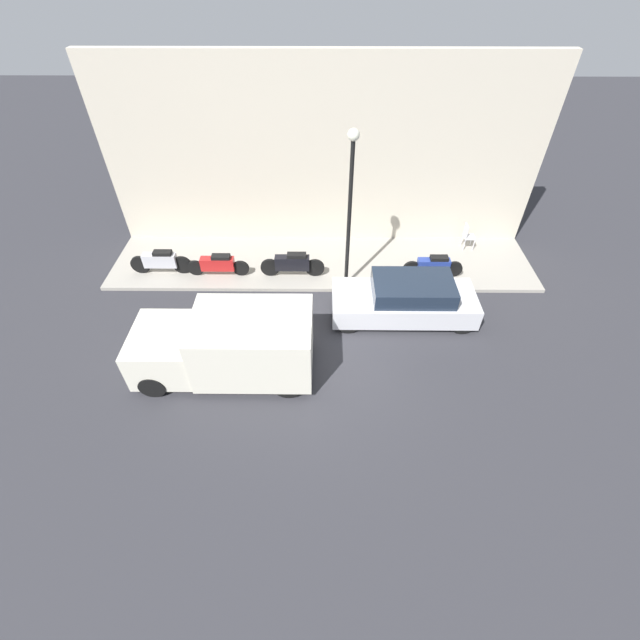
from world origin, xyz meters
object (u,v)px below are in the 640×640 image
object	(u,v)px
motorcycle_red	(218,264)
streetlamp	(350,195)
motorcycle_black	(293,264)
scooter_silver	(161,261)
cafe_chair	(468,235)
parked_car	(406,300)
motorcycle_blue	(434,266)
delivery_van	(227,345)

from	to	relation	value
motorcycle_red	streetlamp	world-z (taller)	streetlamp
motorcycle_black	motorcycle_red	xyz separation A→B (m)	(0.01, 2.52, -0.05)
streetlamp	scooter_silver	bearing A→B (deg)	84.38
scooter_silver	cafe_chair	world-z (taller)	cafe_chair
parked_car	streetlamp	bearing A→B (deg)	51.40
motorcycle_blue	cafe_chair	bearing A→B (deg)	-41.46
parked_car	motorcycle_black	size ratio (longest dim) A/B	2.00
streetlamp	parked_car	bearing A→B (deg)	-128.60
motorcycle_black	streetlamp	distance (m)	3.32
motorcycle_black	motorcycle_blue	size ratio (longest dim) A/B	1.08
motorcycle_black	cafe_chair	bearing A→B (deg)	-74.49
motorcycle_red	motorcycle_blue	bearing A→B (deg)	-90.07
motorcycle_red	motorcycle_blue	world-z (taller)	motorcycle_red
parked_car	cafe_chair	size ratio (longest dim) A/B	4.54
delivery_van	motorcycle_red	world-z (taller)	delivery_van
delivery_van	cafe_chair	world-z (taller)	delivery_van
parked_car	scooter_silver	world-z (taller)	parked_car
delivery_van	motorcycle_red	bearing A→B (deg)	14.17
motorcycle_blue	delivery_van	bearing A→B (deg)	123.46
streetlamp	cafe_chair	bearing A→B (deg)	-63.48
parked_car	motorcycle_red	distance (m)	6.33
delivery_van	streetlamp	xyz separation A→B (m)	(3.61, -3.27, 2.40)
scooter_silver	motorcycle_black	bearing A→B (deg)	-91.49
motorcycle_red	cafe_chair	size ratio (longest dim) A/B	2.19
streetlamp	cafe_chair	size ratio (longest dim) A/B	5.31
scooter_silver	cafe_chair	xyz separation A→B (m)	(1.63, -10.76, 0.06)
parked_car	delivery_van	size ratio (longest dim) A/B	0.93
cafe_chair	motorcycle_red	bearing A→B (deg)	101.15
motorcycle_black	motorcycle_red	bearing A→B (deg)	89.81
delivery_van	cafe_chair	bearing A→B (deg)	-52.97
motorcycle_blue	motorcycle_red	bearing A→B (deg)	89.93
motorcycle_black	motorcycle_red	size ratio (longest dim) A/B	1.03
motorcycle_black	motorcycle_blue	xyz separation A→B (m)	(-0.00, -4.74, -0.05)
scooter_silver	motorcycle_red	bearing A→B (deg)	-93.15
delivery_van	cafe_chair	xyz separation A→B (m)	(5.85, -7.76, -0.29)
motorcycle_black	cafe_chair	size ratio (longest dim) A/B	2.27
delivery_van	scooter_silver	bearing A→B (deg)	35.37
scooter_silver	motorcycle_blue	size ratio (longest dim) A/B	1.04
parked_car	motorcycle_blue	xyz separation A→B (m)	(1.89, -1.21, -0.10)
motorcycle_blue	cafe_chair	world-z (taller)	cafe_chair
delivery_van	streetlamp	world-z (taller)	streetlamp
motorcycle_blue	streetlamp	distance (m)	4.10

